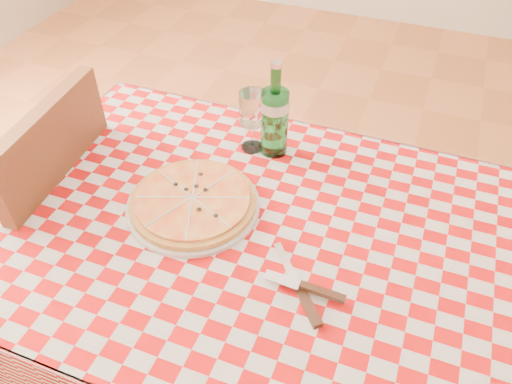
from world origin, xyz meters
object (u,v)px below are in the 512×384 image
chair_far (49,220)px  water_bottle (275,109)px  dining_table (255,257)px  pizza_plate (193,201)px  wine_glass (252,121)px

chair_far → water_bottle: water_bottle is taller
dining_table → pizza_plate: pizza_plate is taller
dining_table → chair_far: size_ratio=1.27×
dining_table → wine_glass: wine_glass is taller
chair_far → wine_glass: 0.68m
pizza_plate → water_bottle: water_bottle is taller
dining_table → wine_glass: bearing=112.4°
pizza_plate → chair_far: bearing=-178.3°
dining_table → water_bottle: size_ratio=4.49×
wine_glass → chair_far: bearing=-152.1°
dining_table → water_bottle: bearing=101.2°
pizza_plate → water_bottle: size_ratio=1.20×
dining_table → pizza_plate: bearing=174.5°
chair_far → water_bottle: 0.75m
dining_table → pizza_plate: 0.20m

